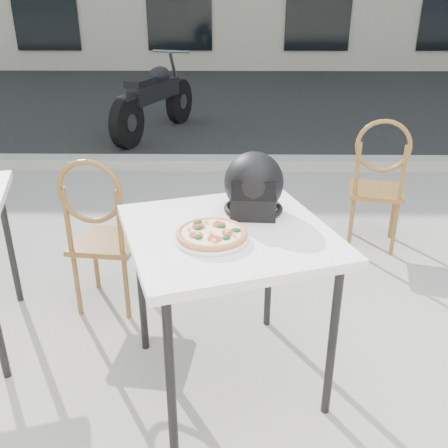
{
  "coord_description": "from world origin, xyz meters",
  "views": [
    {
      "loc": [
        -0.43,
        -2.25,
        1.71
      ],
      "look_at": [
        -0.46,
        -0.36,
        0.85
      ],
      "focal_mm": 40.0,
      "sensor_mm": 36.0,
      "label": 1
    }
  ],
  "objects_px": {
    "cafe_table_main": "(228,245)",
    "cafe_chair_main": "(378,178)",
    "cafe_chair_side": "(101,228)",
    "pizza": "(212,233)",
    "motorcycle": "(155,100)",
    "plate": "(212,238)",
    "helmet": "(254,187)"
  },
  "relations": [
    {
      "from": "cafe_table_main",
      "to": "cafe_chair_main",
      "type": "xyz_separation_m",
      "value": [
        1.06,
        1.42,
        -0.18
      ]
    },
    {
      "from": "cafe_table_main",
      "to": "cafe_chair_side",
      "type": "bearing_deg",
      "value": 140.68
    },
    {
      "from": "helmet",
      "to": "plate",
      "type": "bearing_deg",
      "value": -118.19
    },
    {
      "from": "motorcycle",
      "to": "cafe_chair_side",
      "type": "bearing_deg",
      "value": -66.01
    },
    {
      "from": "cafe_table_main",
      "to": "cafe_chair_side",
      "type": "xyz_separation_m",
      "value": [
        -0.72,
        0.59,
        -0.2
      ]
    },
    {
      "from": "helmet",
      "to": "cafe_chair_main",
      "type": "height_order",
      "value": "helmet"
    },
    {
      "from": "cafe_chair_side",
      "to": "motorcycle",
      "type": "bearing_deg",
      "value": -79.58
    },
    {
      "from": "cafe_table_main",
      "to": "pizza",
      "type": "distance_m",
      "value": 0.16
    },
    {
      "from": "pizza",
      "to": "motorcycle",
      "type": "relative_size",
      "value": 0.18
    },
    {
      "from": "cafe_chair_main",
      "to": "plate",
      "type": "bearing_deg",
      "value": 68.17
    },
    {
      "from": "cafe_chair_main",
      "to": "motorcycle",
      "type": "bearing_deg",
      "value": -44.14
    },
    {
      "from": "cafe_chair_main",
      "to": "motorcycle",
      "type": "relative_size",
      "value": 0.49
    },
    {
      "from": "plate",
      "to": "pizza",
      "type": "height_order",
      "value": "pizza"
    },
    {
      "from": "plate",
      "to": "cafe_chair_side",
      "type": "distance_m",
      "value": 0.99
    },
    {
      "from": "cafe_chair_main",
      "to": "motorcycle",
      "type": "height_order",
      "value": "motorcycle"
    },
    {
      "from": "cafe_table_main",
      "to": "cafe_chair_side",
      "type": "distance_m",
      "value": 0.95
    },
    {
      "from": "cafe_chair_side",
      "to": "cafe_chair_main",
      "type": "bearing_deg",
      "value": -148.39
    },
    {
      "from": "plate",
      "to": "pizza",
      "type": "bearing_deg",
      "value": 54.47
    },
    {
      "from": "cafe_table_main",
      "to": "helmet",
      "type": "relative_size",
      "value": 3.58
    },
    {
      "from": "cafe_table_main",
      "to": "motorcycle",
      "type": "bearing_deg",
      "value": 101.79
    },
    {
      "from": "plate",
      "to": "cafe_chair_main",
      "type": "relative_size",
      "value": 0.41
    },
    {
      "from": "pizza",
      "to": "cafe_chair_side",
      "type": "height_order",
      "value": "cafe_chair_side"
    },
    {
      "from": "pizza",
      "to": "cafe_chair_side",
      "type": "bearing_deg",
      "value": 133.25
    },
    {
      "from": "helmet",
      "to": "cafe_chair_side",
      "type": "bearing_deg",
      "value": 157.83
    },
    {
      "from": "plate",
      "to": "motorcycle",
      "type": "distance_m",
      "value": 5.02
    },
    {
      "from": "plate",
      "to": "cafe_table_main",
      "type": "bearing_deg",
      "value": 56.34
    },
    {
      "from": "helmet",
      "to": "motorcycle",
      "type": "height_order",
      "value": "helmet"
    },
    {
      "from": "pizza",
      "to": "motorcycle",
      "type": "xyz_separation_m",
      "value": [
        -0.94,
        4.92,
        -0.37
      ]
    },
    {
      "from": "plate",
      "to": "cafe_chair_side",
      "type": "height_order",
      "value": "cafe_chair_side"
    },
    {
      "from": "cafe_table_main",
      "to": "cafe_chair_side",
      "type": "height_order",
      "value": "cafe_chair_side"
    },
    {
      "from": "cafe_chair_side",
      "to": "helmet",
      "type": "bearing_deg",
      "value": 161.3
    },
    {
      "from": "cafe_table_main",
      "to": "pizza",
      "type": "xyz_separation_m",
      "value": [
        -0.07,
        -0.1,
        0.1
      ]
    }
  ]
}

